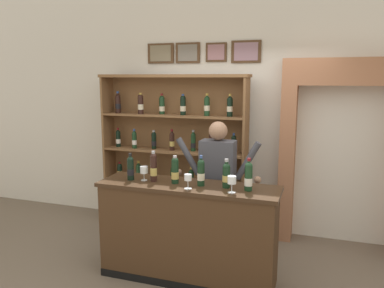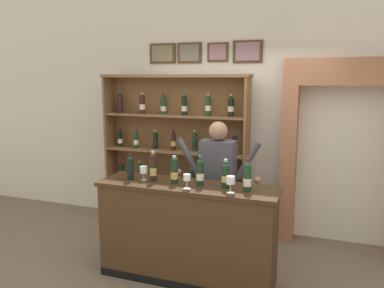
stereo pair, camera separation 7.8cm
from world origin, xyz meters
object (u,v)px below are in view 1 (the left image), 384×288
Objects in this scene: tasting_bottle_bianco at (249,176)px; wine_glass_spare at (188,178)px; wine_glass_left at (232,181)px; shopkeeper at (218,176)px; wine_glass_right at (144,171)px; tasting_bottle_grappa at (201,172)px; wine_shelf at (174,148)px; tasting_bottle_prosecco at (226,175)px; tasting_bottle_rosso at (130,168)px; tasting_bottle_chianti at (175,170)px; tasting_counter at (188,232)px; tasting_bottle_riserva at (154,167)px.

wine_glass_spare is (-0.57, -0.13, -0.04)m from tasting_bottle_bianco.
wine_glass_spare is (-0.43, -0.01, -0.01)m from wine_glass_left.
shopkeeper is 0.85m from wine_glass_right.
tasting_bottle_grappa reaches higher than wine_glass_right.
tasting_bottle_prosecco is (1.04, -1.25, 0.02)m from wine_shelf.
wine_glass_left is (0.35, -0.13, -0.02)m from tasting_bottle_grappa.
wine_shelf is 1.29m from tasting_bottle_rosso.
wine_shelf is 1.32× the size of shopkeeper.
tasting_bottle_prosecco is 0.91× the size of tasting_bottle_bianco.
tasting_bottle_chianti is 0.64m from wine_glass_left.
wine_glass_spare is at bearing -101.33° from shopkeeper.
wine_glass_left is (0.98, -0.13, 0.01)m from wine_glass_right.
tasting_bottle_prosecco is at bearing 25.19° from wine_glass_spare.
tasting_counter is at bearing -63.14° from wine_shelf.
tasting_bottle_riserva is at bearing -179.05° from tasting_bottle_prosecco.
tasting_bottle_riserva is 2.14× the size of wine_glass_right.
wine_glass_left is (0.87, -0.14, -0.04)m from tasting_bottle_riserva.
shopkeeper is at bearing 85.18° from tasting_bottle_grappa.
wine_glass_spare is (0.54, -0.14, -0.00)m from wine_glass_right.
tasting_counter is (0.64, -1.27, -0.62)m from wine_shelf.
wine_glass_right is at bearing -143.42° from shopkeeper.
tasting_counter is at bearing -0.70° from tasting_bottle_riserva.
wine_glass_left is (0.30, -0.63, 0.14)m from shopkeeper.
tasting_counter is at bearing 164.76° from wine_glass_left.
tasting_bottle_prosecco is at bearing -65.92° from shopkeeper.
tasting_bottle_chianti is 0.28m from tasting_bottle_grappa.
tasting_bottle_riserva reaches higher than wine_glass_spare.
wine_glass_left is at bearing -59.18° from tasting_bottle_prosecco.
tasting_bottle_grappa is 2.05× the size of wine_glass_right.
tasting_counter is 0.77m from tasting_bottle_riserva.
wine_glass_right is 0.56m from wine_glass_spare.
shopkeeper reaches higher than wine_glass_left.
shopkeeper is at bearing 57.14° from tasting_bottle_chianti.
tasting_bottle_prosecco is (0.40, 0.02, 0.65)m from tasting_counter.
tasting_bottle_rosso is at bearing -176.69° from tasting_bottle_chianti.
tasting_bottle_grappa is at bearing 2.09° from tasting_bottle_rosso.
tasting_bottle_rosso reaches higher than tasting_counter.
tasting_bottle_grappa is (0.78, -1.26, 0.03)m from wine_shelf.
tasting_bottle_chianti is at bearing 179.92° from tasting_bottle_grappa.
wine_glass_right is (0.15, -1.27, -0.00)m from wine_shelf.
tasting_bottle_rosso is at bearing -169.89° from wine_glass_right.
tasting_bottle_grappa is (0.14, 0.00, 0.65)m from tasting_counter.
shopkeeper reaches higher than tasting_bottle_rosso.
wine_glass_left is (-0.14, -0.12, -0.03)m from tasting_bottle_bianco.
tasting_bottle_chianti is at bearing 167.79° from wine_glass_left.
tasting_bottle_bianco is 2.11× the size of wine_glass_right.
tasting_bottle_riserva is at bearing 179.53° from tasting_bottle_chianti.
tasting_bottle_grappa is 0.63m from wine_glass_right.
tasting_bottle_riserva reaches higher than tasting_bottle_grappa.
tasting_bottle_grappa is 0.48m from tasting_bottle_bianco.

